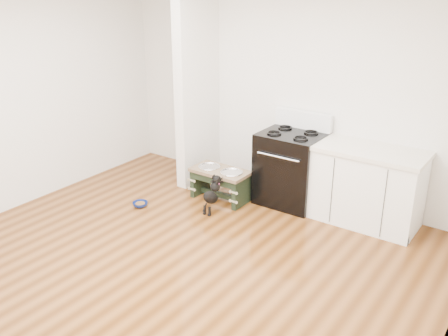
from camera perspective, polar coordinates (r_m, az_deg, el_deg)
ground at (r=5.07m, az=-7.02°, el=-11.69°), size 5.00×5.00×0.00m
room_shell at (r=4.40m, az=-7.97°, el=6.24°), size 5.00×5.00×5.00m
partition_wall at (r=6.76m, az=-3.06°, el=9.43°), size 0.15×0.80×2.70m
oven_range at (r=6.32m, az=7.66°, el=0.11°), size 0.76×0.69×1.14m
cabinet_run at (r=5.99m, az=16.03°, el=-2.04°), size 1.24×0.64×0.91m
dog_feeder at (r=6.40m, az=-0.46°, el=-1.20°), size 0.75×0.40×0.43m
puppy at (r=6.09m, az=-1.33°, el=-2.88°), size 0.13×0.38×0.46m
floor_bowl at (r=6.39m, az=-9.55°, el=-4.11°), size 0.20×0.20×0.06m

